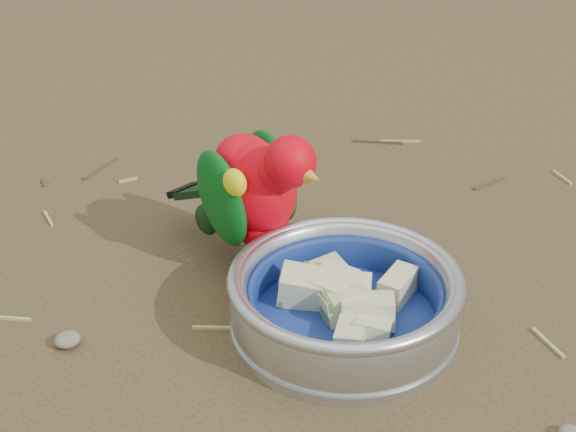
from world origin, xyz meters
TOP-DOWN VIEW (x-y plane):
  - ground at (0.00, 0.00)m, footprint 60.00×60.00m
  - food_bowl at (-0.04, -0.02)m, footprint 0.21×0.21m
  - bowl_wall at (-0.04, -0.02)m, footprint 0.21×0.21m
  - fruit_wedges at (-0.04, -0.02)m, footprint 0.12×0.12m
  - lory_parrot at (-0.05, 0.12)m, footprint 0.13×0.21m
  - ground_debris at (0.00, 0.01)m, footprint 0.90×0.80m

SIDE VIEW (x-z plane):
  - ground at x=0.00m, z-range 0.00..0.00m
  - ground_debris at x=0.00m, z-range 0.00..0.01m
  - food_bowl at x=-0.04m, z-range 0.00..0.02m
  - fruit_wedges at x=-0.04m, z-range 0.02..0.05m
  - bowl_wall at x=-0.04m, z-range 0.02..0.06m
  - lory_parrot at x=-0.05m, z-range 0.00..0.15m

